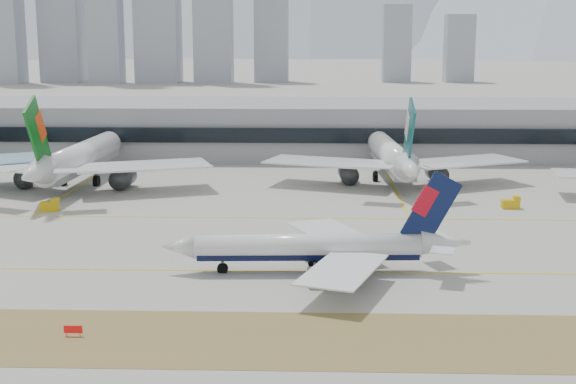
{
  "coord_description": "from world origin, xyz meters",
  "views": [
    {
      "loc": [
        6.17,
        -119.78,
        34.9
      ],
      "look_at": [
        1.6,
        18.0,
        7.5
      ],
      "focal_mm": 50.0,
      "sensor_mm": 36.0,
      "label": 1
    }
  ],
  "objects_px": {
    "widebody_eva": "(77,160)",
    "widebody_cathay": "(392,157)",
    "terminal": "(293,128)",
    "taxiing_airliner": "(319,248)"
  },
  "relations": [
    {
      "from": "widebody_eva",
      "to": "taxiing_airliner",
      "type": "bearing_deg",
      "value": -137.64
    },
    {
      "from": "widebody_eva",
      "to": "terminal",
      "type": "xyz_separation_m",
      "value": [
        48.42,
        54.07,
        1.34
      ]
    },
    {
      "from": "terminal",
      "to": "taxiing_airliner",
      "type": "bearing_deg",
      "value": -86.65
    },
    {
      "from": "taxiing_airliner",
      "to": "terminal",
      "type": "relative_size",
      "value": 0.16
    },
    {
      "from": "widebody_cathay",
      "to": "widebody_eva",
      "type": "bearing_deg",
      "value": 92.98
    },
    {
      "from": "widebody_eva",
      "to": "widebody_cathay",
      "type": "height_order",
      "value": "widebody_eva"
    },
    {
      "from": "widebody_eva",
      "to": "widebody_cathay",
      "type": "bearing_deg",
      "value": -81.28
    },
    {
      "from": "widebody_eva",
      "to": "widebody_cathay",
      "type": "xyz_separation_m",
      "value": [
        73.1,
        8.17,
        -0.26
      ]
    },
    {
      "from": "taxiing_airliner",
      "to": "widebody_cathay",
      "type": "relative_size",
      "value": 0.74
    },
    {
      "from": "widebody_cathay",
      "to": "terminal",
      "type": "bearing_deg",
      "value": 24.87
    }
  ]
}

